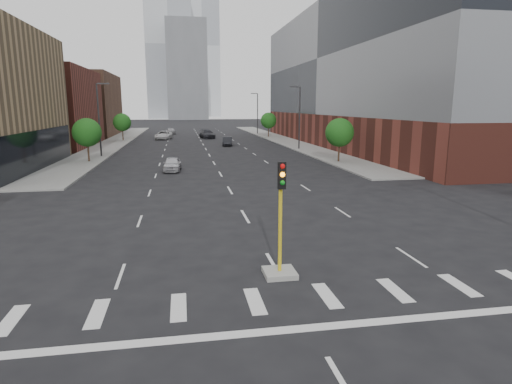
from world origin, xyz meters
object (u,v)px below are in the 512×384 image
object	(u,v)px
car_near_left	(172,164)
car_distant	(171,131)
median_traffic_signal	(280,251)
car_deep_right	(207,134)
car_far_left	(164,135)
car_mid_right	(227,141)

from	to	relation	value
car_near_left	car_distant	bearing A→B (deg)	94.73
median_traffic_signal	car_distant	distance (m)	85.13
car_deep_right	car_distant	bearing A→B (deg)	107.94
median_traffic_signal	car_distant	xyz separation A→B (m)	(-5.83, 84.93, -0.25)
car_far_left	car_deep_right	bearing A→B (deg)	16.97
car_near_left	car_mid_right	world-z (taller)	car_mid_right
car_far_left	car_distant	bearing A→B (deg)	93.90
car_deep_right	car_far_left	bearing A→B (deg)	-179.88
car_near_left	car_far_left	distance (m)	41.48
car_mid_right	car_deep_right	distance (m)	16.62
car_mid_right	car_distant	distance (m)	32.29
car_near_left	car_distant	xyz separation A→B (m)	(-1.32, 57.14, 0.03)
median_traffic_signal	car_deep_right	distance (m)	70.58
car_near_left	car_mid_right	bearing A→B (deg)	75.91
median_traffic_signal	car_far_left	bearing A→B (deg)	95.69
car_mid_right	car_deep_right	bearing A→B (deg)	104.54
car_near_left	car_distant	size ratio (longest dim) A/B	0.96
car_mid_right	car_deep_right	world-z (taller)	car_deep_right
median_traffic_signal	car_distant	size ratio (longest dim) A/B	1.04
car_far_left	car_deep_right	size ratio (longest dim) A/B	1.02
car_near_left	car_deep_right	bearing A→B (deg)	85.40
car_mid_right	car_distant	xyz separation A→B (m)	(-9.61, 30.83, 0.01)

